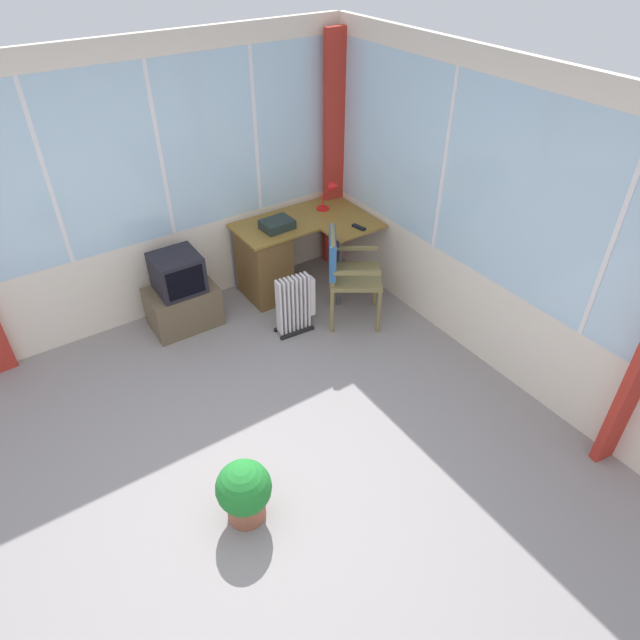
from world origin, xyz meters
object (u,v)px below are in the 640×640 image
Objects in this scene: tv_on_stand at (181,295)px; potted_plant at (244,491)px; paper_tray at (277,224)px; wooden_armchair at (343,266)px; space_heater at (296,304)px; desk_lamp at (332,191)px; desk at (270,259)px; tv_remote at (359,227)px.

potted_plant is at bearing -102.81° from tv_on_stand.
paper_tray reaches higher than tv_on_stand.
paper_tray is at bearing 110.91° from wooden_armchair.
paper_tray reaches higher than space_heater.
space_heater is at bearing 48.60° from potted_plant.
desk_lamp is 0.42× the size of tv_on_stand.
paper_tray is (0.08, -0.05, 0.39)m from desk.
desk_lamp is at bearing 38.08° from space_heater.
space_heater is (-0.11, -0.69, -0.11)m from desk.
desk is at bearing 148.99° from paper_tray.
tv_remote is at bearing 12.79° from space_heater.
tv_remote is at bearing 35.50° from wooden_armchair.
wooden_armchair is at bearing -65.16° from desk.
desk is at bearing -179.78° from desk_lamp.
tv_on_stand is 1.60× the size of potted_plant.
paper_tray reaches higher than potted_plant.
tv_remote is at bearing -33.46° from paper_tray.
desk is at bearing 56.53° from potted_plant.
potted_plant is at bearing -135.10° from desk_lamp.
tv_remote reaches higher than tv_on_stand.
desk_lamp is 3.23m from potted_plant.
tv_on_stand is at bearing -179.82° from desk.
tv_remote reaches higher than desk.
tv_remote is 0.31× the size of potted_plant.
desk_lamp is (0.76, 0.00, 0.55)m from desk.
desk_lamp is 0.94m from wooden_armchair.
desk is 0.96m from tv_remote.
desk_lamp is 0.53m from tv_remote.
desk_lamp is 0.53× the size of space_heater.
wooden_armchair is (-0.41, -0.77, -0.35)m from desk_lamp.
tv_on_stand is at bearing -179.81° from desk_lamp.
desk_lamp reaches higher than tv_on_stand.
potted_plant is (-1.55, -2.18, -0.54)m from paper_tray.
tv_remote is 0.51m from wooden_armchair.
desk is 0.70m from space_heater.
potted_plant is (-1.47, -2.22, -0.15)m from desk.
wooden_armchair is 2.36m from potted_plant.
paper_tray reaches higher than tv_remote.
paper_tray is (-0.67, 0.44, 0.03)m from tv_remote.
paper_tray is at bearing -31.01° from desk.
desk_lamp reaches higher than wooden_armchair.
tv_on_stand is at bearing 149.90° from wooden_armchair.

